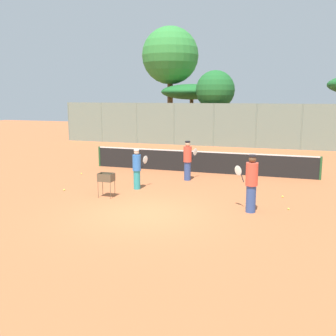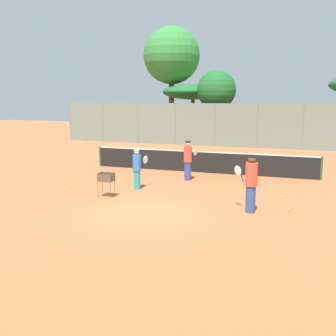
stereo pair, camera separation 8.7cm
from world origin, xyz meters
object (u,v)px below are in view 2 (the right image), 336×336
Objects in this scene: player_white_outfit at (137,169)px; player_yellow_shirt at (188,160)px; tennis_net at (201,161)px; parked_car at (292,135)px; ball_cart at (106,179)px; player_red_cap at (251,183)px.

player_yellow_shirt reaches higher than player_white_outfit.
tennis_net is 14.77m from parked_car.
ball_cart is (-2.04, -3.88, -0.24)m from player_yellow_shirt.
player_yellow_shirt is at bearing 62.23° from ball_cart.
tennis_net is at bearing -31.62° from player_red_cap.
player_red_cap reaches higher than player_white_outfit.
parked_car is (0.70, 20.31, -0.32)m from player_red_cap.
tennis_net is 6.88m from player_red_cap.
player_yellow_shirt is at bearing -12.51° from player_white_outfit.
tennis_net is 6.36× the size of player_yellow_shirt.
player_red_cap is at bearing -91.98° from parked_car.
player_yellow_shirt reaches higher than ball_cart.
tennis_net is 5.95× the size of player_red_cap.
player_red_cap is 0.45× the size of parked_car.
tennis_net is at bearing 20.91° from player_yellow_shirt.
player_white_outfit is 0.92× the size of player_yellow_shirt.
player_white_outfit is at bearing 171.22° from player_yellow_shirt.
ball_cart is 0.22× the size of parked_car.
player_white_outfit is 0.86× the size of player_red_cap.
player_yellow_shirt is (-0.09, -1.95, 0.36)m from tennis_net.
parked_car is at bearing -61.46° from player_red_cap.
ball_cart is at bearing 175.90° from player_yellow_shirt.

